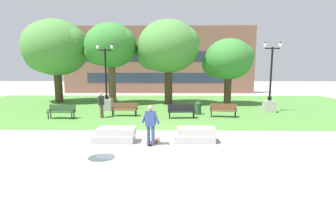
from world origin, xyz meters
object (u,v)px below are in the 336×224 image
object	(u,v)px
park_bench_far_right	(223,109)
trash_bin	(198,108)
park_bench_far_left	(62,111)
lamp_post_center	(107,97)
concrete_block_left	(195,135)
park_bench_near_right	(125,108)
person_bystander_near_lawn	(101,103)
park_bench_near_left	(181,110)
person_skateboarder	(151,123)
concrete_block_center	(115,135)
skateboard	(153,142)
lamp_post_left	(270,98)

from	to	relation	value
park_bench_far_right	trash_bin	world-z (taller)	trash_bin
park_bench_far_left	lamp_post_center	xyz separation A→B (m)	(2.07, 3.70, 0.53)
concrete_block_left	park_bench_far_left	distance (m)	10.02
park_bench_near_right	person_bystander_near_lawn	bearing A→B (deg)	-151.86
park_bench_near_left	person_bystander_near_lawn	distance (m)	5.37
person_skateboarder	park_bench_near_left	distance (m)	6.65
park_bench_far_right	trash_bin	xyz separation A→B (m)	(-1.62, 1.08, -0.04)
concrete_block_center	trash_bin	distance (m)	8.71
concrete_block_center	skateboard	xyz separation A→B (m)	(1.71, -0.27, -0.22)
park_bench_far_right	skateboard	bearing A→B (deg)	-122.55
concrete_block_center	park_bench_near_right	distance (m)	6.82
park_bench_near_left	park_bench_near_right	bearing A→B (deg)	167.91
person_skateboarder	skateboard	size ratio (longest dim) A/B	1.68
park_bench_near_right	park_bench_far_left	world-z (taller)	same
park_bench_far_left	person_skateboarder	bearing A→B (deg)	-44.21
lamp_post_left	concrete_block_center	bearing A→B (deg)	-139.06
concrete_block_center	park_bench_near_right	size ratio (longest dim) A/B	1.02
lamp_post_left	lamp_post_center	xyz separation A→B (m)	(-12.58, 0.80, -0.01)
person_skateboarder	lamp_post_center	world-z (taller)	lamp_post_center
person_skateboarder	park_bench_far_right	size ratio (longest dim) A/B	0.92
person_bystander_near_lawn	park_bench_far_right	bearing A→B (deg)	3.01
concrete_block_left	lamp_post_left	size ratio (longest dim) A/B	0.35
person_skateboarder	park_bench_far_left	xyz separation A→B (m)	(-6.39, 6.21, -0.43)
park_bench_near_right	park_bench_far_right	distance (m)	6.81
park_bench_near_right	trash_bin	xyz separation A→B (m)	(5.19, 0.75, -0.04)
concrete_block_left	lamp_post_center	distance (m)	11.23
skateboard	park_bench_far_left	distance (m)	8.81
person_skateboarder	trash_bin	distance (m)	8.53
lamp_post_left	trash_bin	bearing A→B (deg)	-169.17
skateboard	person_bystander_near_lawn	xyz separation A→B (m)	(-3.93, 6.29, 0.90)
concrete_block_left	trash_bin	xyz separation A→B (m)	(0.85, 7.46, 0.20)
concrete_block_left	person_skateboarder	size ratio (longest dim) A/B	1.07
park_bench_near_right	lamp_post_left	distance (m)	10.85
concrete_block_center	skateboard	distance (m)	1.75
park_bench_near_left	trash_bin	xyz separation A→B (m)	(1.25, 1.60, -0.04)
person_skateboarder	park_bench_far_left	size ratio (longest dim) A/B	0.93
person_bystander_near_lawn	person_skateboarder	bearing A→B (deg)	-59.66
park_bench_far_left	park_bench_near_left	bearing A→B (deg)	1.82
person_skateboarder	park_bench_near_left	xyz separation A→B (m)	(1.51, 6.46, -0.43)
person_bystander_near_lawn	lamp_post_center	bearing A→B (deg)	98.09
lamp_post_center	trash_bin	world-z (taller)	lamp_post_center
park_bench_far_right	concrete_block_left	bearing A→B (deg)	-111.12
park_bench_near_left	trash_bin	world-z (taller)	trash_bin
lamp_post_left	person_bystander_near_lawn	xyz separation A→B (m)	(-12.10, -2.56, -0.10)
concrete_block_center	person_bystander_near_lawn	xyz separation A→B (m)	(-2.21, 6.02, 0.68)
park_bench_far_left	trash_bin	xyz separation A→B (m)	(9.15, 1.85, -0.04)
lamp_post_left	skateboard	bearing A→B (deg)	-132.73
park_bench_near_left	park_bench_near_right	xyz separation A→B (m)	(-3.94, 0.84, 0.00)
park_bench_far_right	lamp_post_left	distance (m)	4.46
park_bench_far_right	lamp_post_center	world-z (taller)	lamp_post_center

